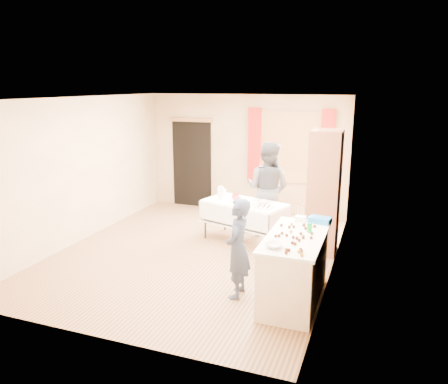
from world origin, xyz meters
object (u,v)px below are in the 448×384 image
at_px(woman, 268,188).
at_px(cabinet, 324,193).
at_px(party_table, 244,218).
at_px(girl, 238,248).
at_px(counter, 294,268).
at_px(chair, 261,209).

bearing_deg(woman, cabinet, 162.33).
bearing_deg(party_table, woman, 82.20).
distance_m(girl, woman, 2.66).
bearing_deg(cabinet, counter, -93.01).
distance_m(party_table, woman, 0.79).
relative_size(party_table, woman, 0.93).
relative_size(chair, girl, 0.79).
height_order(party_table, chair, chair).
relative_size(cabinet, chair, 1.93).
xyz_separation_m(chair, girl, (0.53, -3.12, 0.36)).
distance_m(counter, chair, 3.25).
height_order(girl, woman, woman).
height_order(counter, girl, girl).
height_order(counter, party_table, counter).
distance_m(cabinet, party_table, 1.52).
xyz_separation_m(counter, party_table, (-1.29, 1.91, -0.01)).
distance_m(chair, girl, 3.19).
bearing_deg(chair, party_table, -70.75).
bearing_deg(party_table, chair, 105.92).
relative_size(girl, woman, 0.77).
xyz_separation_m(chair, woman, (0.25, -0.49, 0.57)).
xyz_separation_m(counter, chair, (-1.28, 2.99, -0.13)).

